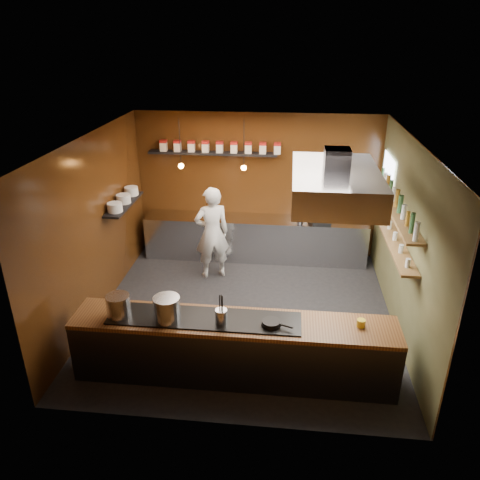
# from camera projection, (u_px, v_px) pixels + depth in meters

# --- Properties ---
(floor) EXTENTS (5.00, 5.00, 0.00)m
(floor) POSITION_uv_depth(u_px,v_px,m) (245.00, 313.00, 8.09)
(floor) COLOR black
(floor) RESTS_ON ground
(back_wall) EXTENTS (5.00, 0.00, 5.00)m
(back_wall) POSITION_uv_depth(u_px,v_px,m) (257.00, 186.00, 9.73)
(back_wall) COLOR #3F200B
(back_wall) RESTS_ON ground
(left_wall) EXTENTS (0.00, 5.00, 5.00)m
(left_wall) POSITION_uv_depth(u_px,v_px,m) (95.00, 227.00, 7.71)
(left_wall) COLOR #3F200B
(left_wall) RESTS_ON ground
(right_wall) EXTENTS (0.00, 5.00, 5.00)m
(right_wall) POSITION_uv_depth(u_px,v_px,m) (406.00, 241.00, 7.22)
(right_wall) COLOR #4F4E2C
(right_wall) RESTS_ON ground
(ceiling) EXTENTS (5.00, 5.00, 0.00)m
(ceiling) POSITION_uv_depth(u_px,v_px,m) (246.00, 140.00, 6.85)
(ceiling) COLOR silver
(ceiling) RESTS_ON back_wall
(window_pane) EXTENTS (0.00, 1.00, 1.00)m
(window_pane) POSITION_uv_depth(u_px,v_px,m) (387.00, 183.00, 8.60)
(window_pane) COLOR white
(window_pane) RESTS_ON right_wall
(prep_counter) EXTENTS (4.60, 0.65, 0.90)m
(prep_counter) POSITION_uv_depth(u_px,v_px,m) (255.00, 238.00, 9.87)
(prep_counter) COLOR silver
(prep_counter) RESTS_ON floor
(pass_counter) EXTENTS (4.40, 0.72, 0.94)m
(pass_counter) POSITION_uv_depth(u_px,v_px,m) (234.00, 348.00, 6.45)
(pass_counter) COLOR #38383D
(pass_counter) RESTS_ON floor
(tin_shelf) EXTENTS (2.60, 0.26, 0.04)m
(tin_shelf) POSITION_uv_depth(u_px,v_px,m) (213.00, 153.00, 9.40)
(tin_shelf) COLOR black
(tin_shelf) RESTS_ON back_wall
(plate_shelf) EXTENTS (0.30, 1.40, 0.04)m
(plate_shelf) POSITION_uv_depth(u_px,v_px,m) (124.00, 204.00, 8.58)
(plate_shelf) COLOR black
(plate_shelf) RESTS_ON left_wall
(bottle_shelf_upper) EXTENTS (0.26, 2.80, 0.04)m
(bottle_shelf_upper) POSITION_uv_depth(u_px,v_px,m) (396.00, 208.00, 7.34)
(bottle_shelf_upper) COLOR brown
(bottle_shelf_upper) RESTS_ON right_wall
(bottle_shelf_lower) EXTENTS (0.26, 2.80, 0.04)m
(bottle_shelf_lower) POSITION_uv_depth(u_px,v_px,m) (392.00, 235.00, 7.53)
(bottle_shelf_lower) COLOR brown
(bottle_shelf_lower) RESTS_ON right_wall
(extractor_hood) EXTENTS (1.20, 2.00, 0.72)m
(extractor_hood) POSITION_uv_depth(u_px,v_px,m) (335.00, 183.00, 6.56)
(extractor_hood) COLOR #38383D
(extractor_hood) RESTS_ON ceiling
(pendant_left) EXTENTS (0.10, 0.10, 0.95)m
(pendant_left) POSITION_uv_depth(u_px,v_px,m) (181.00, 163.00, 8.88)
(pendant_left) COLOR black
(pendant_left) RESTS_ON ceiling
(pendant_right) EXTENTS (0.10, 0.10, 0.95)m
(pendant_right) POSITION_uv_depth(u_px,v_px,m) (244.00, 165.00, 8.76)
(pendant_right) COLOR black
(pendant_right) RESTS_ON ceiling
(storage_tins) EXTENTS (2.43, 0.13, 0.22)m
(storage_tins) POSITION_uv_depth(u_px,v_px,m) (220.00, 147.00, 9.34)
(storage_tins) COLOR beige
(storage_tins) RESTS_ON tin_shelf
(plate_stacks) EXTENTS (0.26, 1.16, 0.16)m
(plate_stacks) POSITION_uv_depth(u_px,v_px,m) (124.00, 199.00, 8.54)
(plate_stacks) COLOR silver
(plate_stacks) RESTS_ON plate_shelf
(bottles) EXTENTS (0.06, 2.66, 0.24)m
(bottles) POSITION_uv_depth(u_px,v_px,m) (397.00, 199.00, 7.28)
(bottles) COLOR silver
(bottles) RESTS_ON bottle_shelf_upper
(wine_glasses) EXTENTS (0.07, 2.37, 0.13)m
(wine_glasses) POSITION_uv_depth(u_px,v_px,m) (392.00, 230.00, 7.50)
(wine_glasses) COLOR silver
(wine_glasses) RESTS_ON bottle_shelf_lower
(stockpot_large) EXTENTS (0.35, 0.35, 0.31)m
(stockpot_large) POSITION_uv_depth(u_px,v_px,m) (118.00, 306.00, 6.26)
(stockpot_large) COLOR silver
(stockpot_large) RESTS_ON pass_counter
(stockpot_small) EXTENTS (0.45, 0.45, 0.33)m
(stockpot_small) POSITION_uv_depth(u_px,v_px,m) (167.00, 309.00, 6.19)
(stockpot_small) COLOR #BABDC1
(stockpot_small) RESTS_ON pass_counter
(utensil_crock) EXTENTS (0.20, 0.20, 0.20)m
(utensil_crock) POSITION_uv_depth(u_px,v_px,m) (221.00, 316.00, 6.14)
(utensil_crock) COLOR silver
(utensil_crock) RESTS_ON pass_counter
(frying_pan) EXTENTS (0.42, 0.26, 0.07)m
(frying_pan) POSITION_uv_depth(u_px,v_px,m) (272.00, 323.00, 6.12)
(frying_pan) COLOR black
(frying_pan) RESTS_ON pass_counter
(butter_jar) EXTENTS (0.15, 0.15, 0.10)m
(butter_jar) POSITION_uv_depth(u_px,v_px,m) (361.00, 323.00, 6.12)
(butter_jar) COLOR yellow
(butter_jar) RESTS_ON pass_counter
(espresso_machine) EXTENTS (0.45, 0.43, 0.38)m
(espresso_machine) POSITION_uv_depth(u_px,v_px,m) (320.00, 213.00, 9.46)
(espresso_machine) COLOR black
(espresso_machine) RESTS_ON prep_counter
(chef) EXTENTS (0.79, 0.66, 1.84)m
(chef) POSITION_uv_depth(u_px,v_px,m) (212.00, 233.00, 8.94)
(chef) COLOR silver
(chef) RESTS_ON floor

